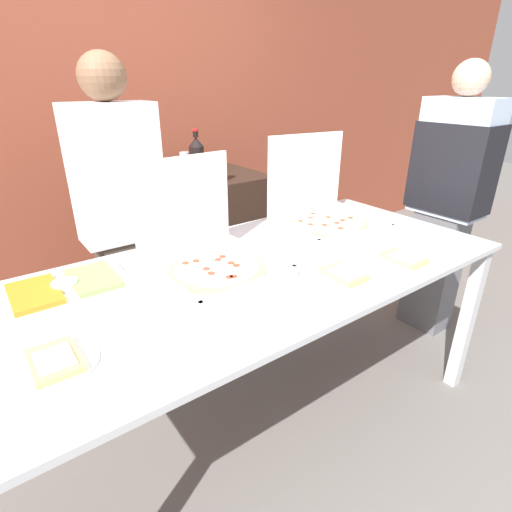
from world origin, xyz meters
The scene contains 15 objects.
ground_plane centered at (0.00, 0.00, 0.00)m, with size 16.00×16.00×0.00m, color slate.
brick_wall_behind centered at (0.00, 1.70, 1.40)m, with size 10.00×0.06×2.80m.
buffet_table centered at (0.00, 0.00, 0.74)m, with size 2.15×0.96×0.83m.
pizza_box_far_right centered at (-0.18, 0.08, 0.91)m, with size 0.46×0.48×0.43m.
pizza_box_near_right centered at (0.57, 0.20, 0.91)m, with size 0.52×0.53×0.45m.
paper_plate_front_left centered at (-0.80, -0.18, 0.84)m, with size 0.22×0.22×0.03m.
paper_plate_front_right centered at (0.21, -0.28, 0.84)m, with size 0.22×0.22×0.03m.
paper_plate_front_center centered at (0.52, -0.33, 0.84)m, with size 0.26×0.26×0.03m.
veggie_tray centered at (-0.68, 0.21, 0.85)m, with size 0.43×0.30×0.05m.
sideboard_podium centered at (0.39, 1.06, 0.48)m, with size 0.70×0.58×0.97m.
soda_bottle centered at (0.28, 0.98, 1.10)m, with size 0.09×0.09×0.31m.
soda_can_silver centered at (0.36, 1.30, 1.03)m, with size 0.07×0.07×0.12m.
soda_can_colored centered at (0.40, 0.90, 1.03)m, with size 0.07×0.07×0.12m.
person_guest_plaid centered at (-0.28, 0.75, 0.87)m, with size 0.40×0.22×1.65m.
person_server_vest centered at (1.43, 0.01, 0.92)m, with size 0.24×0.42×1.64m.
Camera 1 is at (-0.87, -1.19, 1.54)m, focal length 28.00 mm.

